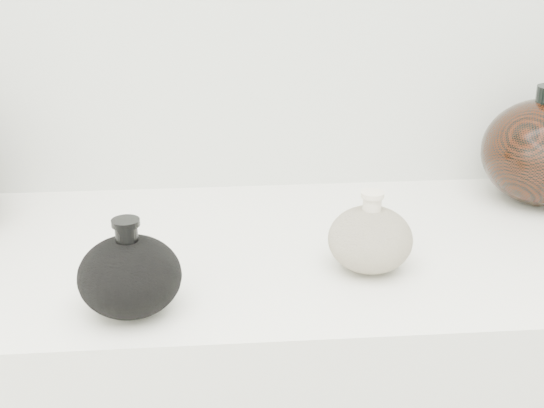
{
  "coord_description": "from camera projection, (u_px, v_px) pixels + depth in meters",
  "views": [
    {
      "loc": [
        -0.03,
        -0.03,
        1.37
      ],
      "look_at": [
        0.05,
        0.92,
        0.98
      ],
      "focal_mm": 50.0,
      "sensor_mm": 36.0,
      "label": 1
    }
  ],
  "objects": [
    {
      "name": "cream_gourd_vase",
      "position": [
        370.0,
        239.0,
        1.01
      ],
      "size": [
        0.13,
        0.13,
        0.11
      ],
      "color": "beige",
      "rests_on": "display_counter"
    },
    {
      "name": "black_gourd_vase",
      "position": [
        130.0,
        275.0,
        0.9
      ],
      "size": [
        0.13,
        0.13,
        0.12
      ],
      "color": "black",
      "rests_on": "display_counter"
    },
    {
      "name": "room",
      "position": [
        279.0,
        75.0,
        0.31
      ],
      "size": [
        3.04,
        2.42,
        2.64
      ],
      "color": "slate",
      "rests_on": "ground"
    }
  ]
}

